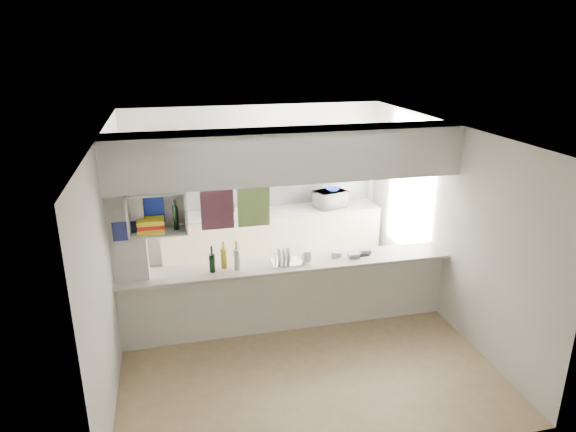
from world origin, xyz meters
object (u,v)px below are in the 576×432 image
object	(u,v)px
wine_bottles	(225,260)
microwave	(330,199)
bowl	(332,190)
dish_rack	(287,257)

from	to	relation	value
wine_bottles	microwave	bearing A→B (deg)	45.92
bowl	wine_bottles	bearing A→B (deg)	-134.75
microwave	bowl	world-z (taller)	bowl
microwave	bowl	distance (m)	0.17
bowl	dish_rack	distance (m)	2.37
microwave	dish_rack	world-z (taller)	microwave
wine_bottles	dish_rack	bearing A→B (deg)	1.96
microwave	wine_bottles	bearing A→B (deg)	28.31
microwave	wine_bottles	distance (m)	2.88
bowl	wine_bottles	world-z (taller)	wine_bottles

